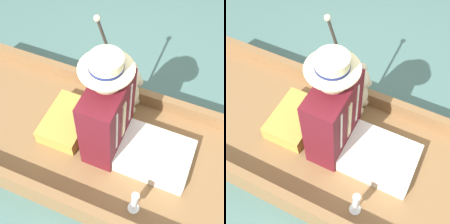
# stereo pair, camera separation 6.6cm
# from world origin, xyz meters

# --- Properties ---
(ground_plane) EXTENTS (16.00, 16.00, 0.00)m
(ground_plane) POSITION_xyz_m (0.00, 0.00, 0.00)
(ground_plane) COLOR #476B66
(punt_boat) EXTENTS (1.03, 3.10, 0.27)m
(punt_boat) POSITION_xyz_m (0.00, 0.00, 0.09)
(punt_boat) COLOR brown
(punt_boat) RESTS_ON ground_plane
(seat_cushion) EXTENTS (0.43, 0.30, 0.12)m
(seat_cushion) POSITION_xyz_m (-0.06, -0.52, 0.21)
(seat_cushion) COLOR #B7933D
(seat_cushion) RESTS_ON punt_boat
(seated_person) EXTENTS (0.42, 0.74, 0.85)m
(seated_person) POSITION_xyz_m (-0.04, -0.11, 0.45)
(seated_person) COLOR white
(seated_person) RESTS_ON punt_boat
(teddy_bear) EXTENTS (0.30, 0.17, 0.42)m
(teddy_bear) POSITION_xyz_m (-0.40, -0.17, 0.35)
(teddy_bear) COLOR beige
(teddy_bear) RESTS_ON punt_boat
(wine_glass) EXTENTS (0.07, 0.07, 0.23)m
(wine_glass) POSITION_xyz_m (0.34, 0.15, 0.29)
(wine_glass) COLOR silver
(wine_glass) RESTS_ON punt_boat
(walking_cane) EXTENTS (0.04, 0.27, 0.78)m
(walking_cane) POSITION_xyz_m (-0.41, -0.32, 0.60)
(walking_cane) COLOR #2D2823
(walking_cane) RESTS_ON punt_boat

